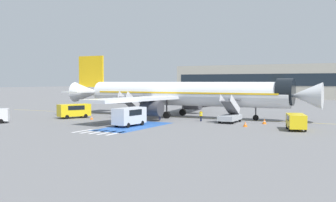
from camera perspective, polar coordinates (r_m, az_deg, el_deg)
The scene contains 21 objects.
ground_plane at distance 65.13m, azimuth 2.36°, elevation -2.28°, with size 600.00×600.00×0.00m, color slate.
apron_leadline_yellow at distance 64.09m, azimuth 2.35°, elevation -2.36°, with size 0.20×77.62×0.01m, color gold.
apron_stand_patch_blue at distance 51.16m, azimuth -4.85°, elevation -3.70°, with size 5.02×12.75×0.01m, color #2856A8.
apron_walkway_bar_0 at distance 47.56m, azimuth -12.30°, elevation -4.25°, with size 0.44×3.60×0.01m, color silver.
apron_walkway_bar_1 at distance 46.80m, azimuth -11.18°, elevation -4.35°, with size 0.44×3.60×0.01m, color silver.
apron_walkway_bar_2 at distance 46.06m, azimuth -10.01°, elevation -4.46°, with size 0.44×3.60×0.01m, color silver.
apron_walkway_bar_3 at distance 45.34m, azimuth -8.81°, elevation -4.57°, with size 0.44×3.60×0.01m, color silver.
apron_walkway_bar_4 at distance 44.64m, azimuth -7.57°, elevation -4.67°, with size 0.44×3.60×0.01m, color silver.
airliner at distance 64.14m, azimuth 1.82°, elevation 1.02°, with size 43.71×36.56×10.50m.
boarding_stairs_forward at distance 56.48m, azimuth 9.00°, elevation -2.10°, with size 2.27×5.26×4.03m.
boarding_stairs_aft at distance 63.70m, azimuth -5.54°, elevation -1.48°, with size 2.27×5.26×4.29m.
fuel_tanker at distance 89.72m, azimuth 4.63°, elevation 0.17°, with size 3.81×10.25×3.26m.
service_van_0 at distance 49.47m, azimuth 18.09°, elevation -2.71°, with size 3.12×4.71×1.92m.
service_van_1 at distance 51.42m, azimuth -5.62°, elevation -2.07°, with size 2.25×5.13×2.42m.
service_van_3 at distance 64.25m, azimuth -13.48°, elevation -1.24°, with size 3.97×5.35×2.22m.
ground_crew_0 at distance 57.64m, azimuth 4.80°, elevation -2.06°, with size 0.37×0.48×1.59m.
ground_crew_1 at distance 59.68m, azimuth -1.21°, elevation -1.75°, with size 0.45×0.48×1.79m.
traffic_cone_0 at distance 55.52m, azimuth 13.81°, elevation -2.91°, with size 0.60×0.60×0.67m.
traffic_cone_1 at distance 51.65m, azimuth 11.15°, elevation -3.32°, with size 0.58×0.58×0.64m.
traffic_cone_2 at distance 61.42m, azimuth -11.02°, elevation -2.40°, with size 0.48×0.48×0.53m.
terminal_building at distance 141.05m, azimuth 19.09°, elevation 2.69°, with size 90.33×12.10×11.60m.
Camera 1 is at (27.93, -58.55, 5.84)m, focal length 42.00 mm.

